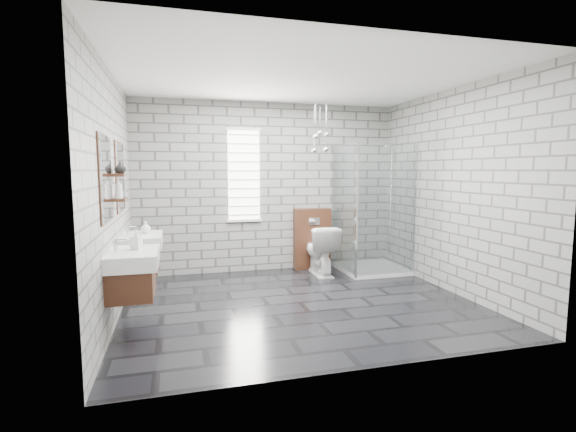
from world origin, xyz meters
name	(u,v)px	position (x,y,z in m)	size (l,w,h in m)	color
floor	(300,303)	(0.00, 0.00, -0.01)	(4.20, 3.60, 0.02)	black
ceiling	(301,77)	(0.00, 0.00, 2.71)	(4.20, 3.60, 0.02)	white
wall_back	(268,188)	(0.00, 1.81, 1.35)	(4.20, 0.02, 2.70)	gray
wall_front	(367,206)	(0.00, -1.81, 1.35)	(4.20, 0.02, 2.70)	gray
wall_left	(112,197)	(-2.11, 0.00, 1.35)	(0.02, 3.60, 2.70)	gray
wall_right	(452,191)	(2.11, 0.00, 1.35)	(0.02, 3.60, 2.70)	gray
vanity_left	(129,261)	(-1.91, -0.55, 0.76)	(0.47, 0.70, 1.57)	#4B2817
vanity_right	(138,242)	(-1.91, 0.52, 0.76)	(0.47, 0.70, 1.57)	#4B2817
shelf_lower	(119,200)	(-2.03, -0.05, 1.32)	(0.14, 0.30, 0.03)	#4B2817
shelf_upper	(118,175)	(-2.03, -0.05, 1.58)	(0.14, 0.30, 0.03)	#4B2817
window	(244,175)	(-0.40, 1.78, 1.55)	(0.56, 0.05, 1.48)	white
cistern_panel	(312,239)	(0.72, 1.70, 0.50)	(0.60, 0.20, 1.00)	#4B2817
flush_plate	(314,221)	(0.72, 1.60, 0.80)	(0.18, 0.01, 0.12)	silver
shower_enclosure	(369,241)	(1.50, 1.18, 0.50)	(1.00, 1.00, 2.03)	white
pendant_cluster	(320,140)	(0.73, 1.37, 2.09)	(0.31, 0.25, 0.81)	silver
toilet	(320,250)	(0.72, 1.29, 0.39)	(0.43, 0.76, 0.77)	white
soap_bottle_a	(136,240)	(-1.84, -0.48, 0.95)	(0.09, 0.09, 0.20)	#B2B2B2
soap_bottle_b	(146,227)	(-1.82, 0.63, 0.92)	(0.12, 0.12, 0.15)	#B2B2B2
soap_bottle_c	(119,189)	(-2.02, -0.17, 1.44)	(0.08, 0.08, 0.21)	#B2B2B2
vase	(120,168)	(-2.02, 0.04, 1.66)	(0.12, 0.12, 0.13)	#B2B2B2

